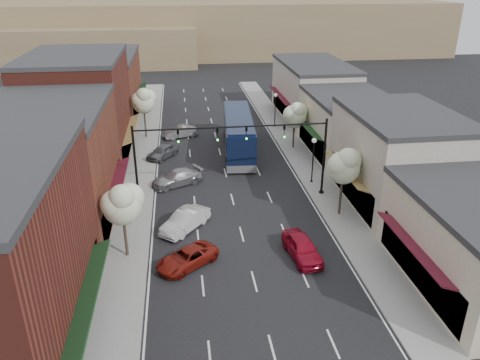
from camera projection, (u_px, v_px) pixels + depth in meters
name	position (u px, v px, depth m)	size (l,w,h in m)	color
ground	(245.00, 248.00, 33.60)	(160.00, 160.00, 0.00)	black
sidewalk_left	(142.00, 160.00, 49.33)	(2.80, 73.00, 0.15)	gray
sidewalk_right	(297.00, 152.00, 51.35)	(2.80, 73.00, 0.15)	gray
curb_left	(155.00, 159.00, 49.50)	(0.25, 73.00, 0.17)	gray
curb_right	(285.00, 153.00, 51.18)	(0.25, 73.00, 0.17)	gray
bldg_left_midnear	(49.00, 167.00, 35.44)	(10.14, 14.10, 9.40)	brown
bldg_left_midfar	(80.00, 109.00, 47.83)	(10.14, 14.10, 10.90)	maroon
bldg_left_far	(103.00, 86.00, 62.83)	(10.14, 18.10, 8.40)	brown
bldg_right_near	(480.00, 244.00, 28.63)	(9.14, 12.10, 5.90)	beige
bldg_right_midnear	(397.00, 158.00, 39.11)	(9.14, 12.10, 7.90)	#BDAFA2
bldg_right_midfar	(348.00, 125.00, 50.28)	(9.14, 12.10, 6.40)	beige
bldg_right_far	(313.00, 91.00, 62.77)	(9.14, 16.10, 7.40)	#BDAFA2
hill_far	(193.00, 28.00, 112.74)	(120.00, 30.00, 12.00)	#7A6647
hill_near	(78.00, 45.00, 99.67)	(50.00, 20.00, 8.00)	#7A6647
signal_mast_right	(298.00, 147.00, 39.66)	(8.22, 0.46, 7.00)	black
signal_mast_left	(164.00, 153.00, 38.30)	(8.22, 0.46, 7.00)	black
tree_right_near	(344.00, 165.00, 36.38)	(2.85, 2.65, 5.95)	#47382B
tree_right_far	(295.00, 114.00, 51.07)	(2.85, 2.65, 5.43)	#47382B
tree_left_near	(122.00, 203.00, 30.85)	(2.85, 2.65, 5.69)	#47382B
tree_left_far	(144.00, 100.00, 54.26)	(2.85, 2.65, 6.13)	#47382B
lamp_post_near	(313.00, 153.00, 42.84)	(0.44, 0.44, 4.44)	black
lamp_post_far	(275.00, 104.00, 58.70)	(0.44, 0.44, 4.44)	black
coach_bus	(238.00, 133.00, 51.00)	(3.98, 13.63, 4.10)	black
red_hatchback	(302.00, 248.00, 32.24)	(1.80, 4.47, 1.52)	maroon
parked_car_a	(187.00, 258.00, 31.35)	(2.03, 4.41, 1.22)	maroon
parked_car_b	(185.00, 221.00, 35.78)	(1.60, 4.59, 1.51)	silver
parked_car_c	(177.00, 178.00, 43.40)	(1.97, 4.84, 1.40)	#98989D
parked_car_d	(163.00, 152.00, 49.75)	(1.68, 4.17, 1.42)	#54555B
parked_car_e	(180.00, 132.00, 56.05)	(1.46, 4.17, 1.38)	#949599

